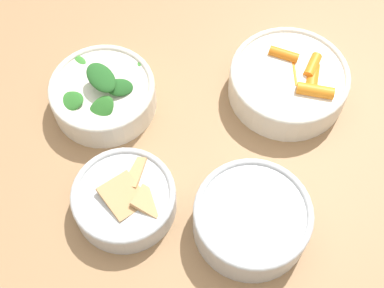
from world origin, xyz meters
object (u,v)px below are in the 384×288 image
object	(u,v)px
bowl_carrots	(289,82)
bowl_cookies	(125,198)
bowl_greens	(103,93)
bowl_beans_hotdog	(252,220)

from	to	relation	value
bowl_carrots	bowl_cookies	bearing A→B (deg)	-33.44
bowl_cookies	bowl_carrots	bearing A→B (deg)	146.56
bowl_carrots	bowl_greens	distance (m)	0.30
bowl_carrots	bowl_greens	size ratio (longest dim) A/B	1.14
bowl_beans_hotdog	bowl_greens	bearing A→B (deg)	-115.49
bowl_greens	bowl_beans_hotdog	world-z (taller)	bowl_greens
bowl_cookies	bowl_greens	bearing A→B (deg)	-147.91
bowl_greens	bowl_cookies	distance (m)	0.19
bowl_greens	bowl_beans_hotdog	bearing A→B (deg)	64.51
bowl_carrots	bowl_beans_hotdog	bearing A→B (deg)	0.69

